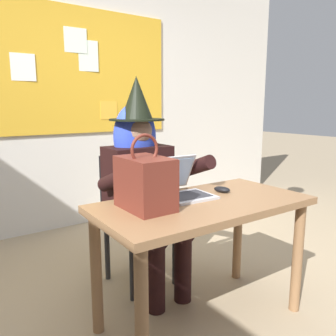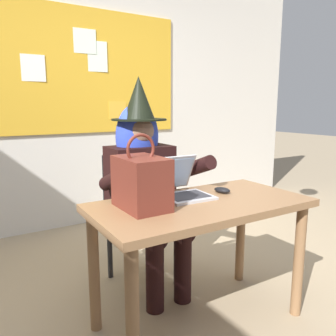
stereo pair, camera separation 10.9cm
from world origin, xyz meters
TOP-DOWN VIEW (x-y plane):
  - ground_plane at (0.00, 0.00)m, footprint 24.00×24.00m
  - wall_back_bulletin at (0.00, 2.05)m, footprint 6.05×2.18m
  - desk_main at (0.15, 0.06)m, footprint 1.19×0.62m
  - chair_at_desk at (0.09, 0.72)m, footprint 0.43×0.43m
  - person_costumed at (0.09, 0.60)m, footprint 0.60×0.65m
  - laptop at (0.13, 0.22)m, footprint 0.28×0.35m
  - computer_mouse at (0.37, 0.14)m, footprint 0.09×0.12m
  - handbag at (-0.17, 0.12)m, footprint 0.20×0.30m

SIDE VIEW (x-z plane):
  - ground_plane at x=0.00m, z-range 0.00..0.00m
  - chair_at_desk at x=0.09m, z-range 0.05..0.94m
  - desk_main at x=0.15m, z-range 0.25..0.96m
  - computer_mouse at x=0.37m, z-range 0.71..0.75m
  - laptop at x=0.13m, z-range 0.65..0.87m
  - person_costumed at x=0.09m, z-range 0.07..1.48m
  - handbag at x=-0.17m, z-range 0.66..1.04m
  - wall_back_bulletin at x=0.00m, z-range 0.01..3.00m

